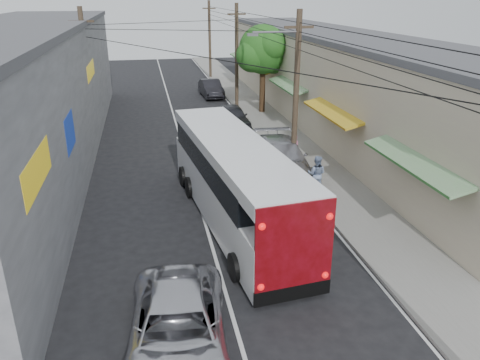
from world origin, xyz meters
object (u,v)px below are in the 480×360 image
(coach_bus, at_px, (234,180))
(parked_suv, at_px, (282,158))
(parked_car_mid, at_px, (233,116))
(pedestrian_far, at_px, (316,174))
(parked_car_far, at_px, (211,88))
(pedestrian_near, at_px, (294,150))
(jeepney, at_px, (178,330))

(coach_bus, relative_size, parked_suv, 2.03)
(parked_car_mid, relative_size, pedestrian_far, 2.56)
(coach_bus, distance_m, pedestrian_far, 4.68)
(parked_suv, distance_m, parked_car_mid, 9.35)
(parked_car_far, distance_m, pedestrian_near, 19.02)
(parked_car_mid, height_order, parked_car_far, parked_car_mid)
(parked_suv, relative_size, parked_car_mid, 1.32)
(jeepney, bearing_deg, pedestrian_near, 66.16)
(jeepney, bearing_deg, parked_suv, 67.76)
(coach_bus, distance_m, parked_car_far, 24.72)
(jeepney, distance_m, pedestrian_far, 11.53)
(parked_suv, relative_size, parked_car_far, 1.29)
(jeepney, height_order, parked_car_mid, parked_car_mid)
(pedestrian_far, bearing_deg, pedestrian_near, -63.39)
(jeepney, bearing_deg, pedestrian_far, 57.54)
(coach_bus, xyz_separation_m, parked_suv, (3.41, 4.79, -0.90))
(pedestrian_near, bearing_deg, parked_suv, 38.39)
(pedestrian_near, xyz_separation_m, pedestrian_far, (-0.09, -3.73, 0.03))
(parked_suv, height_order, parked_car_mid, parked_suv)
(coach_bus, height_order, jeepney, coach_bus)
(parked_car_far, relative_size, pedestrian_near, 2.72)
(coach_bus, relative_size, pedestrian_near, 7.11)
(jeepney, height_order, parked_suv, parked_suv)
(parked_car_mid, xyz_separation_m, pedestrian_far, (1.60, -12.22, 0.23))
(parked_car_mid, xyz_separation_m, parked_car_far, (0.00, 10.46, -0.00))
(jeepney, xyz_separation_m, pedestrian_near, (7.11, 12.87, 0.20))
(parked_car_far, distance_m, pedestrian_far, 22.74)
(jeepney, xyz_separation_m, parked_car_far, (5.43, 31.82, -0.00))
(parked_car_far, xyz_separation_m, pedestrian_near, (1.69, -18.95, 0.21))
(parked_car_mid, relative_size, pedestrian_near, 2.65)
(coach_bus, height_order, pedestrian_near, coach_bus)
(parked_car_mid, bearing_deg, pedestrian_far, -86.01)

